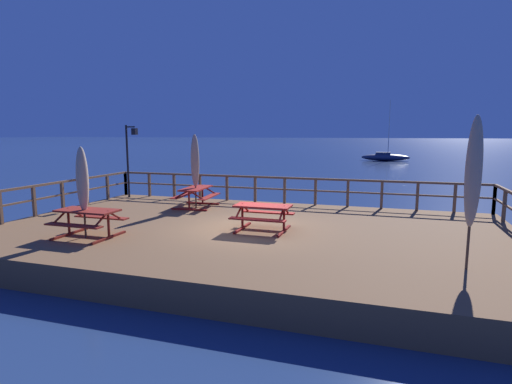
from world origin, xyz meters
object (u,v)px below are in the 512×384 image
Objects in this scene: lamp_post_hooked at (130,150)px; patio_umbrella_tall_back_left at (82,180)px; patio_umbrella_short_back at (195,161)px; picnic_table_front_right at (263,212)px; picnic_table_front_left at (88,217)px; picnic_table_back_right at (196,193)px; sailboat_distant at (385,157)px; patio_umbrella_tall_back_right at (473,173)px.

patio_umbrella_tall_back_left is at bearing -65.61° from lamp_post_hooked.
patio_umbrella_short_back reaches higher than patio_umbrella_tall_back_left.
picnic_table_front_left is at bearing -153.63° from picnic_table_front_right.
lamp_post_hooked is (-3.77, 1.26, 1.56)m from picnic_table_back_right.
picnic_table_front_right is 4.71m from patio_umbrella_short_back.
sailboat_distant is at bearing 80.55° from picnic_table_back_right.
picnic_table_back_right is at bearing 150.52° from patio_umbrella_tall_back_right.
picnic_table_front_left is at bearing -99.41° from sailboat_distant.
patio_umbrella_tall_back_left is 0.78× the size of patio_umbrella_tall_back_right.
picnic_table_front_left is 7.16m from lamp_post_hooked.
patio_umbrella_short_back is at bearing 80.50° from picnic_table_front_left.
sailboat_distant is (10.61, 39.86, -2.31)m from lamp_post_hooked.
lamp_post_hooked is at bearing 150.54° from picnic_table_front_right.
lamp_post_hooked reaches higher than picnic_table_back_right.
patio_umbrella_short_back is 0.88× the size of lamp_post_hooked.
picnic_table_front_right is (4.39, 2.18, -0.00)m from picnic_table_front_left.
patio_umbrella_short_back is 41.80m from sailboat_distant.
sailboat_distant reaches higher than lamp_post_hooked.
picnic_table_front_right is 5.09m from patio_umbrella_tall_back_left.
patio_umbrella_tall_back_right is (8.68, -4.91, 1.50)m from picnic_table_back_right.
patio_umbrella_tall_back_right is 46.12m from sailboat_distant.
picnic_table_front_right is at bearing -38.45° from patio_umbrella_short_back.
picnic_table_front_left is 9.61m from patio_umbrella_tall_back_right.
patio_umbrella_tall_back_left reaches higher than picnic_table_back_right.
patio_umbrella_tall_back_right is (9.49, 0.17, 1.50)m from picnic_table_front_left.
picnic_table_back_right is 0.24× the size of sailboat_distant.
patio_umbrella_short_back reaches higher than picnic_table_front_left.
patio_umbrella_tall_back_left reaches higher than picnic_table_front_left.
picnic_table_back_right is at bearing 80.93° from picnic_table_front_left.
lamp_post_hooked reaches higher than picnic_table_front_left.
picnic_table_front_right is 8.58m from lamp_post_hooked.
sailboat_distant is at bearing 80.59° from picnic_table_front_left.
picnic_table_back_right is 41.69m from sailboat_distant.
patio_umbrella_tall_back_left is at bearing -99.48° from sailboat_distant.
patio_umbrella_tall_back_left reaches higher than picnic_table_front_right.
picnic_table_front_right is 0.51× the size of patio_umbrella_tall_back_right.
lamp_post_hooked is at bearing 115.05° from picnic_table_front_left.
patio_umbrella_tall_back_left is 0.89× the size of patio_umbrella_short_back.
patio_umbrella_tall_back_left is at bearing -153.51° from picnic_table_front_right.
patio_umbrella_short_back is (0.84, 5.00, 1.24)m from picnic_table_front_left.
picnic_table_front_left is 0.52× the size of patio_umbrella_tall_back_right.
sailboat_distant reaches higher than picnic_table_back_right.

